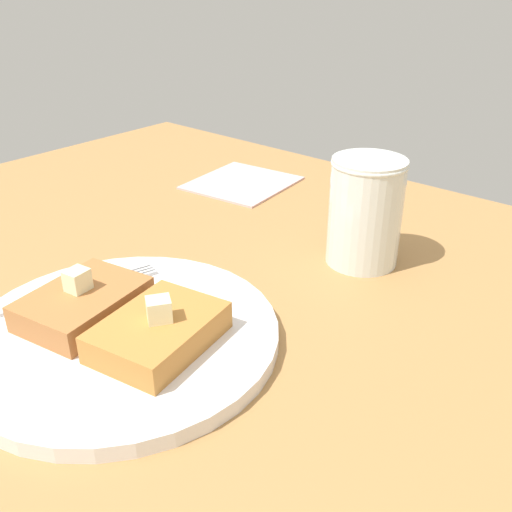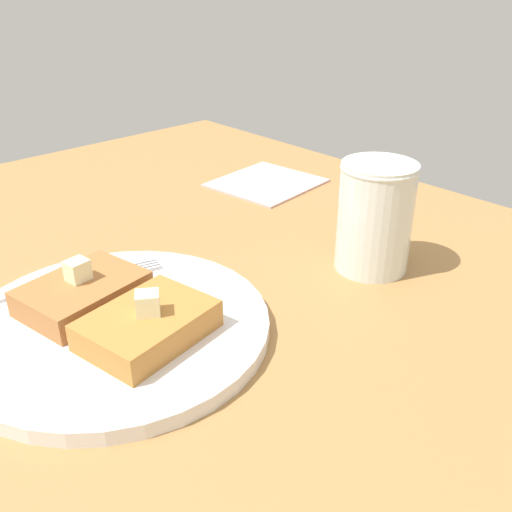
{
  "view_description": "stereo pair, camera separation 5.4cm",
  "coord_description": "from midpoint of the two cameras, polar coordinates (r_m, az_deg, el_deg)",
  "views": [
    {
      "loc": [
        32.71,
        -19.6,
        31.77
      ],
      "look_at": [
        1.59,
        16.77,
        6.97
      ],
      "focal_mm": 40.0,
      "sensor_mm": 36.0,
      "label": 1
    },
    {
      "loc": [
        36.6,
        -15.87,
        31.77
      ],
      "look_at": [
        1.59,
        16.77,
        6.97
      ],
      "focal_mm": 40.0,
      "sensor_mm": 36.0,
      "label": 2
    }
  ],
  "objects": [
    {
      "name": "table_surface",
      "position": [
        0.49,
        -12.7,
        -11.53
      ],
      "size": [
        113.97,
        113.97,
        2.47
      ],
      "primitive_type": "cube",
      "color": "#A77844",
      "rests_on": "ground"
    },
    {
      "name": "plate",
      "position": [
        0.51,
        -10.9,
        -6.99
      ],
      "size": [
        26.96,
        26.96,
        1.38
      ],
      "color": "white",
      "rests_on": "table_surface"
    },
    {
      "name": "toast_slice_left",
      "position": [
        0.53,
        -14.19,
        -3.74
      ],
      "size": [
        9.23,
        11.55,
        2.46
      ],
      "primitive_type": "cube",
      "rotation": [
        0.0,
        0.0,
        0.18
      ],
      "color": "#AC6B38",
      "rests_on": "plate"
    },
    {
      "name": "toast_slice_middle",
      "position": [
        0.48,
        -7.59,
        -6.98
      ],
      "size": [
        9.23,
        11.55,
        2.46
      ],
      "primitive_type": "cube",
      "rotation": [
        0.0,
        0.0,
        0.18
      ],
      "color": "#BA7937",
      "rests_on": "plate"
    },
    {
      "name": "butter_pat_primary",
      "position": [
        0.52,
        -14.66,
        -1.46
      ],
      "size": [
        1.97,
        2.13,
        1.91
      ],
      "primitive_type": "cube",
      "rotation": [
        0.0,
        0.0,
        1.71
      ],
      "color": "#F1EFC1",
      "rests_on": "toast_slice_left"
    },
    {
      "name": "butter_pat_secondary",
      "position": [
        0.46,
        -7.53,
        -4.82
      ],
      "size": [
        2.49,
        2.54,
        1.91
      ],
      "primitive_type": "cube",
      "rotation": [
        0.0,
        0.0,
        0.98
      ],
      "color": "#F1F1C3",
      "rests_on": "toast_slice_middle"
    },
    {
      "name": "fork",
      "position": [
        0.58,
        -13.61,
        -2.29
      ],
      "size": [
        5.73,
        15.79,
        0.36
      ],
      "color": "silver",
      "rests_on": "plate"
    },
    {
      "name": "syrup_jar",
      "position": [
        0.61,
        14.28,
        3.41
      ],
      "size": [
        7.91,
        7.91,
        11.59
      ],
      "color": "#542D0D",
      "rests_on": "table_surface"
    },
    {
      "name": "napkin",
      "position": [
        0.85,
        2.87,
        7.29
      ],
      "size": [
        14.77,
        15.61,
        0.3
      ],
      "primitive_type": "cube",
      "rotation": [
        0.0,
        0.0,
        0.12
      ],
      "color": "beige",
      "rests_on": "table_surface"
    }
  ]
}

